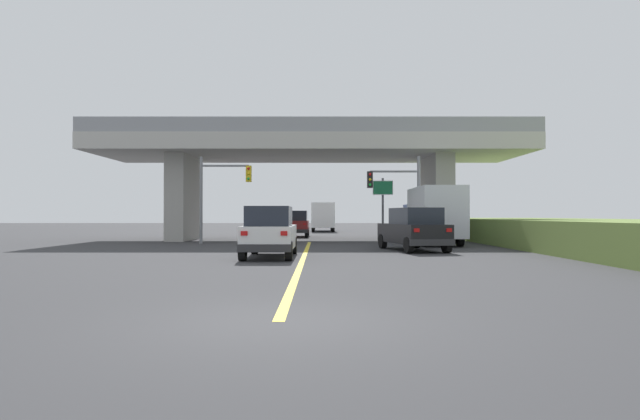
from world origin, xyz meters
name	(u,v)px	position (x,y,z in m)	size (l,w,h in m)	color
ground	(308,240)	(0.00, 27.97, 0.00)	(160.00, 160.00, 0.00)	#353538
overpass_bridge	(308,159)	(0.00, 27.97, 5.46)	(28.19, 8.74, 7.57)	#B7B5AD
lane_divider_stripe	(301,258)	(0.00, 12.59, 0.00)	(0.20, 25.17, 0.01)	yellow
suv_lead	(268,232)	(-1.34, 12.95, 1.01)	(1.95, 4.78, 2.02)	silver
suv_crossing	(411,229)	(5.07, 17.01, 1.02)	(2.90, 5.14, 2.02)	black
box_truck	(431,215)	(7.15, 22.48, 1.69)	(2.33, 7.45, 3.23)	navy
sedan_oncoming	(294,224)	(-1.16, 33.42, 1.01)	(1.88, 4.51, 2.02)	maroon
traffic_signal_nearside	(398,190)	(5.32, 22.84, 3.15)	(3.08, 0.36, 5.10)	slate
traffic_signal_farside	(217,187)	(-5.33, 23.41, 3.32)	(3.07, 0.36, 5.14)	slate
highway_sign	(381,196)	(4.64, 25.71, 2.88)	(1.29, 0.17, 4.03)	#56595E
semi_truck_distant	(321,216)	(0.96, 47.54, 1.56)	(2.33, 7.36, 2.93)	navy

